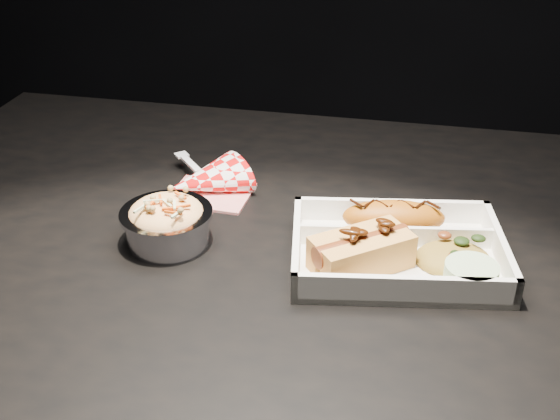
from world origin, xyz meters
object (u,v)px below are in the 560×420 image
Objects in this scene: food_tray at (397,254)px; fried_pastry at (394,217)px; foil_coleslaw_cup at (167,220)px; dining_table at (284,286)px; hotdog at (362,249)px; napkin_fork at (206,181)px.

food_tray is 2.13× the size of fried_pastry.
fried_pastry is 1.12× the size of foil_coleslaw_cup.
fried_pastry is at bearing 4.99° from dining_table.
fried_pastry reaches higher than food_tray.
foil_coleslaw_cup is (-0.24, 0.02, -0.00)m from hotdog.
foil_coleslaw_cup is at bearing 174.29° from food_tray.
foil_coleslaw_cup reaches higher than hotdog.
food_tray is 0.06m from fried_pastry.
dining_table is at bearing 106.30° from hotdog.
foil_coleslaw_cup reaches higher than dining_table.
hotdog is (-0.03, -0.09, 0.00)m from fried_pastry.
hotdog is (-0.04, -0.03, 0.02)m from food_tray.
fried_pastry reaches higher than dining_table.
foil_coleslaw_cup reaches higher than food_tray.
napkin_fork reaches higher than hotdog.
napkin_fork is (-0.28, 0.12, 0.01)m from food_tray.
fried_pastry is 0.28m from napkin_fork.
fried_pastry is 0.09m from hotdog.
fried_pastry is (0.14, 0.01, 0.12)m from dining_table.
hotdog is at bearing -3.69° from foil_coleslaw_cup.
dining_table is at bearing 154.59° from food_tray.
dining_table is 0.19m from foil_coleslaw_cup.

